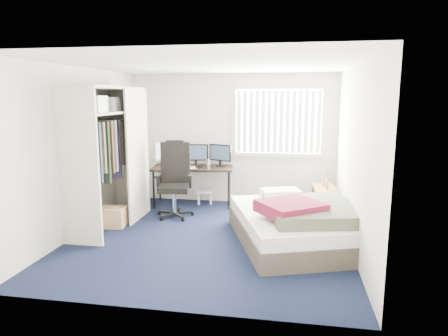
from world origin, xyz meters
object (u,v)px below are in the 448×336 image
Objects in this scene: nightstand at (325,191)px; bed at (297,223)px; desk at (193,165)px; office_chair at (175,187)px.

bed is (-0.48, -1.38, -0.17)m from nightstand.
desk is 0.64× the size of bed.
bed is at bearing -25.28° from office_chair.
bed is (1.96, -1.75, -0.49)m from desk.
office_chair is 2.33m from bed.
desk is at bearing 171.39° from nightstand.
office_chair is at bearing 154.72° from bed.
desk is at bearing 138.31° from bed.
office_chair is at bearing -100.49° from desk.
nightstand reaches higher than bed.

